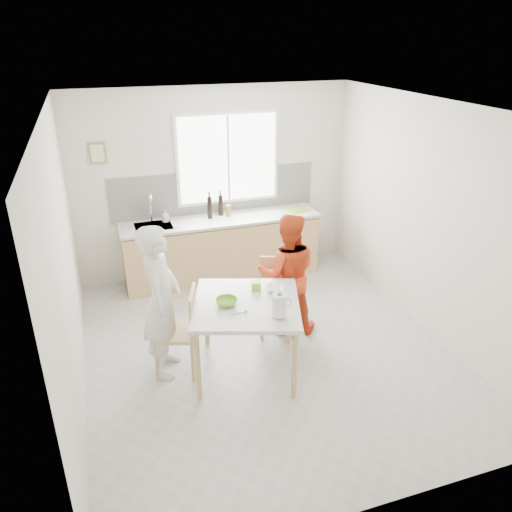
% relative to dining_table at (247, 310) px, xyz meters
% --- Properties ---
extents(ground, '(4.50, 4.50, 0.00)m').
position_rel_dining_table_xyz_m(ground, '(0.32, 0.28, -0.74)').
color(ground, '#B7B7B2').
rests_on(ground, ground).
extents(room_shell, '(4.50, 4.50, 4.50)m').
position_rel_dining_table_xyz_m(room_shell, '(0.32, 0.28, 0.91)').
color(room_shell, silver).
rests_on(room_shell, ground).
extents(window, '(1.50, 0.06, 1.30)m').
position_rel_dining_table_xyz_m(window, '(0.52, 2.51, 0.96)').
color(window, white).
rests_on(window, room_shell).
extents(backsplash, '(3.00, 0.02, 0.65)m').
position_rel_dining_table_xyz_m(backsplash, '(0.32, 2.52, 0.49)').
color(backsplash, white).
rests_on(backsplash, room_shell).
extents(picture_frame, '(0.22, 0.03, 0.28)m').
position_rel_dining_table_xyz_m(picture_frame, '(-1.23, 2.52, 1.16)').
color(picture_frame, '#689C47').
rests_on(picture_frame, room_shell).
extents(kitchen_counter, '(2.84, 0.64, 1.37)m').
position_rel_dining_table_xyz_m(kitchen_counter, '(0.31, 2.23, -0.32)').
color(kitchen_counter, '#D7B674').
rests_on(kitchen_counter, ground).
extents(dining_table, '(1.35, 1.35, 0.82)m').
position_rel_dining_table_xyz_m(dining_table, '(0.00, 0.00, 0.00)').
color(dining_table, silver).
rests_on(dining_table, ground).
extents(chair_left, '(0.55, 0.55, 0.95)m').
position_rel_dining_table_xyz_m(chair_left, '(-0.64, 0.21, -0.21)').
color(chair_left, '#D7B674').
rests_on(chair_left, ground).
extents(chair_far, '(0.53, 0.53, 0.91)m').
position_rel_dining_table_xyz_m(chair_far, '(0.59, 0.67, -0.24)').
color(chair_far, '#D7B674').
rests_on(chair_far, ground).
extents(person_white, '(0.57, 0.70, 1.67)m').
position_rel_dining_table_xyz_m(person_white, '(-0.83, 0.27, 0.10)').
color(person_white, silver).
rests_on(person_white, ground).
extents(person_red, '(0.87, 0.76, 1.49)m').
position_rel_dining_table_xyz_m(person_red, '(0.69, 0.62, 0.01)').
color(person_red, red).
rests_on(person_red, ground).
extents(bowl_green, '(0.27, 0.27, 0.07)m').
position_rel_dining_table_xyz_m(bowl_green, '(-0.21, 0.01, 0.12)').
color(bowl_green, '#6FB529').
rests_on(bowl_green, dining_table).
extents(bowl_white, '(0.24, 0.24, 0.05)m').
position_rel_dining_table_xyz_m(bowl_white, '(0.36, 0.14, 0.11)').
color(bowl_white, white).
rests_on(bowl_white, dining_table).
extents(milk_jug, '(0.19, 0.14, 0.25)m').
position_rel_dining_table_xyz_m(milk_jug, '(0.22, -0.37, 0.22)').
color(milk_jug, white).
rests_on(milk_jug, dining_table).
extents(green_box, '(0.13, 0.13, 0.09)m').
position_rel_dining_table_xyz_m(green_box, '(0.18, 0.24, 0.13)').
color(green_box, '#88D330').
rests_on(green_box, dining_table).
extents(spoon, '(0.16, 0.02, 0.01)m').
position_rel_dining_table_xyz_m(spoon, '(-0.14, -0.18, 0.10)').
color(spoon, '#A5A5AA').
rests_on(spoon, dining_table).
extents(cutting_board, '(0.41, 0.34, 0.01)m').
position_rel_dining_table_xyz_m(cutting_board, '(1.49, 2.23, 0.19)').
color(cutting_board, '#82B82A').
rests_on(cutting_board, kitchen_counter).
extents(wine_bottle_a, '(0.07, 0.07, 0.32)m').
position_rel_dining_table_xyz_m(wine_bottle_a, '(0.17, 2.29, 0.34)').
color(wine_bottle_a, black).
rests_on(wine_bottle_a, kitchen_counter).
extents(wine_bottle_b, '(0.07, 0.07, 0.30)m').
position_rel_dining_table_xyz_m(wine_bottle_b, '(0.36, 2.37, 0.33)').
color(wine_bottle_b, black).
rests_on(wine_bottle_b, kitchen_counter).
extents(jar_amber, '(0.06, 0.06, 0.16)m').
position_rel_dining_table_xyz_m(jar_amber, '(0.45, 2.30, 0.26)').
color(jar_amber, '#986221').
rests_on(jar_amber, kitchen_counter).
extents(soap_bottle, '(0.10, 0.10, 0.17)m').
position_rel_dining_table_xyz_m(soap_bottle, '(-0.45, 2.35, 0.27)').
color(soap_bottle, '#999999').
rests_on(soap_bottle, kitchen_counter).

